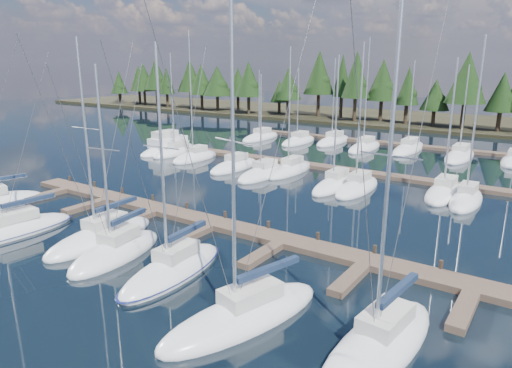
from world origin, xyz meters
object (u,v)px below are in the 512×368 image
Objects in this scene: main_dock at (212,226)px; front_sailboat_2 at (102,237)px; front_sailboat_6 at (380,343)px; front_sailboat_1 at (11,231)px; front_sailboat_3 at (116,252)px; front_sailboat_4 at (173,270)px; motor_yacht_left at (168,148)px; front_sailboat_5 at (244,315)px.

front_sailboat_2 is at bearing -128.24° from main_dock.
main_dock is 2.79× the size of front_sailboat_6.
front_sailboat_1 reaches higher than front_sailboat_3.
front_sailboat_2 is at bearing 172.78° from front_sailboat_4.
front_sailboat_3 is (2.97, -1.13, -0.00)m from front_sailboat_2.
front_sailboat_3 is 4.87m from front_sailboat_4.
front_sailboat_1 reaches higher than motor_yacht_left.
front_sailboat_3 is at bearing 11.74° from front_sailboat_1.
front_sailboat_4 is 38.39m from motor_yacht_left.
front_sailboat_5 is (9.35, -8.86, 0.09)m from main_dock.
front_sailboat_1 is 26.74m from front_sailboat_6.
front_sailboat_6 is (17.45, -0.07, 0.02)m from front_sailboat_3.
motor_yacht_left is (-39.83, 27.25, 0.23)m from front_sailboat_6.
front_sailboat_6 is at bearing -0.96° from front_sailboat_4.
main_dock is 31.38m from motor_yacht_left.
main_dock is at bearing 112.66° from front_sailboat_4.
front_sailboat_1 is 6.96m from front_sailboat_2.
front_sailboat_4 is (2.99, -7.15, 0.08)m from main_dock.
front_sailboat_2 reaches higher than front_sailboat_4.
front_sailboat_5 is at bearing -15.05° from front_sailboat_4.
front_sailboat_1 is (-11.11, -9.21, 0.08)m from main_dock.
front_sailboat_3 is 35.21m from motor_yacht_left.
front_sailboat_5 is 1.02× the size of front_sailboat_6.
motor_yacht_left is at bearing 114.34° from front_sailboat_1.
front_sailboat_3 is 1.30× the size of motor_yacht_left.
front_sailboat_5 is at bearing -40.53° from motor_yacht_left.
front_sailboat_5 reaches higher than front_sailboat_4.
front_sailboat_5 is (14.20, -2.70, 0.01)m from front_sailboat_2.
front_sailboat_4 is at bearing 8.29° from front_sailboat_1.
front_sailboat_2 reaches higher than front_sailboat_3.
front_sailboat_6 is (12.57, -0.21, 0.02)m from front_sailboat_4.
front_sailboat_2 is 1.13× the size of front_sailboat_3.
front_sailboat_3 is 11.34m from front_sailboat_5.
front_sailboat_5 is 6.39m from front_sailboat_6.
front_sailboat_2 reaches higher than main_dock.
front_sailboat_4 is at bearing 179.04° from front_sailboat_6.
front_sailboat_6 reaches higher than front_sailboat_3.
front_sailboat_3 reaches higher than motor_yacht_left.
front_sailboat_5 is at bearing -166.43° from front_sailboat_6.
main_dock is 2.75× the size of front_sailboat_5.
front_sailboat_6 reaches higher than main_dock.
main_dock is 17.21m from front_sailboat_6.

